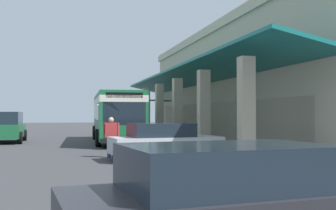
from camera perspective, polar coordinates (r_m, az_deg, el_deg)
name	(u,v)px	position (r m, az deg, el deg)	size (l,w,h in m)	color
ground	(206,138)	(32.34, 5.16, -4.46)	(120.00, 120.00, 0.00)	#38383A
curb_strip	(158,140)	(28.74, -1.37, -4.76)	(37.20, 0.50, 0.12)	#9E998E
plaza_building	(286,85)	(32.22, 15.63, 2.67)	(31.30, 15.55, 7.99)	#B2A88E
transit_bus	(116,114)	(27.56, -7.03, -1.17)	(11.30, 3.11, 3.34)	#196638
parked_suv_green	(7,127)	(29.02, -21.02, -2.76)	(4.81, 2.23, 1.97)	#195933
parked_sedan_charcoal	(237,203)	(5.38, 9.34, -12.94)	(2.77, 4.57, 1.47)	#232328
parked_sedan_silver	(165,141)	(16.89, -0.47, -4.92)	(2.76, 4.57, 1.47)	#B2B5BA
pedestrian	(111,135)	(17.95, -7.71, -4.02)	(0.34, 0.67, 1.70)	navy
potted_palm	(159,129)	(34.03, -1.17, -3.25)	(1.65, 2.06, 3.02)	gray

